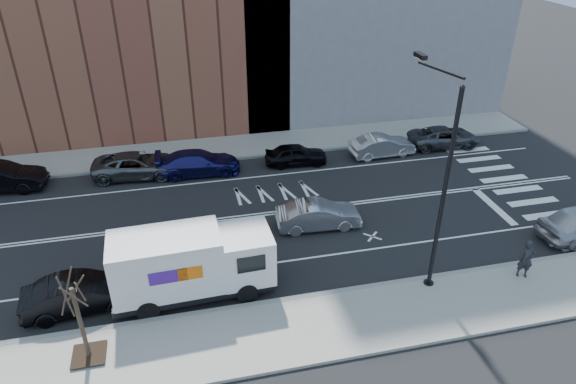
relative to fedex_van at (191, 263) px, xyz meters
name	(u,v)px	position (x,y,z in m)	size (l,w,h in m)	color
ground	(244,217)	(2.99, 5.60, -1.61)	(120.00, 120.00, 0.00)	black
sidewalk_near	(278,334)	(2.99, -3.20, -1.54)	(44.00, 3.60, 0.15)	gray
sidewalk_far	(224,148)	(2.99, 14.40, -1.54)	(44.00, 3.60, 0.15)	gray
curb_near	(269,303)	(2.99, -1.40, -1.53)	(44.00, 0.25, 0.17)	gray
curb_far	(228,159)	(2.99, 12.60, -1.53)	(44.00, 0.25, 0.17)	gray
crosswalk	(511,184)	(18.99, 5.60, -1.61)	(3.00, 14.00, 0.01)	white
road_markings	(244,217)	(2.99, 5.60, -1.61)	(40.00, 8.60, 0.01)	white
streetlight	(440,178)	(9.99, -1.31, 3.47)	(0.44, 4.02, 9.34)	black
street_tree	(82,330)	(-4.01, -2.80, -0.16)	(1.20, 1.20, 3.75)	black
fedex_van	(191,263)	(0.00, 0.00, 0.00)	(6.80, 2.59, 3.07)	black
far_parked_b	(0,178)	(-10.23, 11.62, -0.79)	(1.73, 4.96, 1.63)	black
far_parked_c	(137,165)	(-2.61, 11.69, -0.89)	(2.40, 5.21, 1.45)	#52555A
far_parked_d	(198,163)	(1.05, 11.18, -0.88)	(2.06, 5.06, 1.47)	navy
far_parked_e	(296,154)	(7.19, 11.10, -0.94)	(1.58, 3.92, 1.33)	black
far_parked_f	(382,146)	(12.98, 11.04, -0.91)	(1.49, 4.27, 1.41)	#B5B5BA
far_parked_g	(444,137)	(17.67, 11.51, -0.94)	(2.21, 4.80, 1.33)	#43454A
driving_sedan	(318,215)	(6.57, 3.78, -0.90)	(1.50, 4.30, 1.42)	#A0A1A4
near_parked_rear_a	(81,294)	(-4.51, 0.11, -0.85)	(1.60, 4.59, 1.51)	black
pedestrian	(526,259)	(14.26, -2.26, -0.55)	(0.67, 0.44, 1.83)	black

